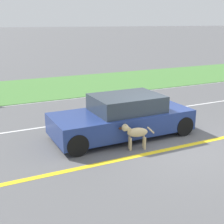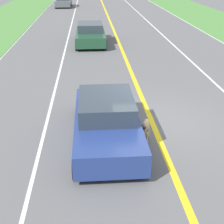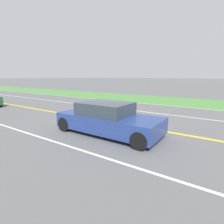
{
  "view_description": "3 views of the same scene",
  "coord_description": "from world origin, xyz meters",
  "px_view_note": "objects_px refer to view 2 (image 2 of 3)",
  "views": [
    {
      "loc": [
        -6.67,
        5.42,
        3.51
      ],
      "look_at": [
        1.38,
        1.45,
        0.89
      ],
      "focal_mm": 50.0,
      "sensor_mm": 36.0,
      "label": 1
    },
    {
      "loc": [
        2.01,
        9.12,
        4.74
      ],
      "look_at": [
        1.44,
        1.38,
        1.07
      ],
      "focal_mm": 50.0,
      "sensor_mm": 36.0,
      "label": 2
    },
    {
      "loc": [
        7.36,
        5.09,
        2.38
      ],
      "look_at": [
        1.18,
        0.91,
        0.84
      ],
      "focal_mm": 28.0,
      "sensor_mm": 36.0,
      "label": 3
    }
  ],
  "objects_px": {
    "dog": "(146,126)",
    "car_trailing_near": "(90,34)",
    "ego_car": "(106,120)",
    "car_trailing_mid": "(64,1)"
  },
  "relations": [
    {
      "from": "dog",
      "to": "car_trailing_mid",
      "type": "relative_size",
      "value": 0.24
    },
    {
      "from": "dog",
      "to": "car_trailing_near",
      "type": "relative_size",
      "value": 0.23
    },
    {
      "from": "ego_car",
      "to": "car_trailing_mid",
      "type": "bearing_deg",
      "value": -84.08
    },
    {
      "from": "ego_car",
      "to": "dog",
      "type": "bearing_deg",
      "value": 169.06
    },
    {
      "from": "ego_car",
      "to": "car_trailing_mid",
      "type": "xyz_separation_m",
      "value": [
        3.43,
        -33.1,
        0.03
      ]
    },
    {
      "from": "ego_car",
      "to": "car_trailing_near",
      "type": "xyz_separation_m",
      "value": [
        0.33,
        -12.68,
        0.0
      ]
    },
    {
      "from": "car_trailing_near",
      "to": "car_trailing_mid",
      "type": "distance_m",
      "value": 20.65
    },
    {
      "from": "dog",
      "to": "car_trailing_near",
      "type": "bearing_deg",
      "value": -68.37
    },
    {
      "from": "ego_car",
      "to": "dog",
      "type": "height_order",
      "value": "ego_car"
    },
    {
      "from": "car_trailing_near",
      "to": "car_trailing_mid",
      "type": "relative_size",
      "value": 1.07
    }
  ]
}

